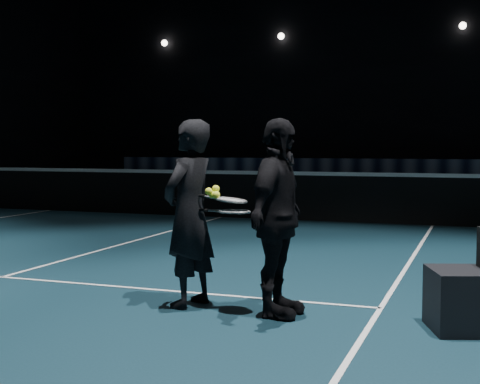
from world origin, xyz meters
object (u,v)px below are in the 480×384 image
(racket_lower, at_px, (235,212))
(tennis_balls, at_px, (215,193))
(player_b, at_px, (277,218))
(player_a, at_px, (189,213))
(racket_upper, at_px, (231,200))

(racket_lower, relative_size, tennis_balls, 5.67)
(racket_lower, xyz_separation_m, tennis_balls, (-0.19, 0.02, 0.16))
(player_b, bearing_deg, player_a, 87.78)
(player_a, height_order, player_b, same)
(player_a, bearing_deg, racket_upper, 101.88)
(player_a, distance_m, tennis_balls, 0.32)
(player_a, bearing_deg, player_b, 96.17)
(racket_upper, xyz_separation_m, tennis_balls, (-0.15, -0.02, 0.06))
(player_b, relative_size, racket_upper, 2.47)
(racket_upper, bearing_deg, tennis_balls, -170.43)
(tennis_balls, bearing_deg, player_a, 175.97)
(player_a, height_order, tennis_balls, player_a)
(tennis_balls, bearing_deg, player_b, -5.63)
(racket_upper, bearing_deg, racket_lower, -42.66)
(player_a, distance_m, racket_lower, 0.45)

